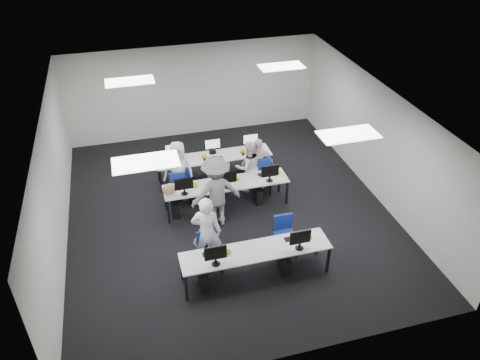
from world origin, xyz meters
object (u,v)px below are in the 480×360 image
object	(u,v)px
chair_4	(264,182)
student_3	(257,163)
chair_3	(217,185)
chair_1	(285,242)
student_0	(207,232)
chair_7	(260,176)
photographer	(216,192)
chair_0	(210,258)
chair_5	(178,189)
desk_front	(256,252)
chair_6	(221,181)
student_1	(248,167)
student_2	(179,170)
desk_mid	(226,185)
chair_2	(184,191)

from	to	relation	value
chair_4	student_3	size ratio (longest dim) A/B	0.55
chair_3	chair_1	bearing A→B (deg)	-64.20
chair_1	student_0	size ratio (longest dim) A/B	0.53
chair_3	chair_7	size ratio (longest dim) A/B	0.93
chair_1	student_0	bearing A→B (deg)	175.53
student_3	photographer	distance (m)	1.93
chair_0	chair_5	xyz separation A→B (m)	(-0.24, 2.85, -0.01)
desk_front	chair_4	distance (m)	3.31
chair_3	photographer	distance (m)	1.42
chair_0	chair_7	world-z (taller)	chair_7
chair_5	photographer	size ratio (longest dim) A/B	0.47
chair_6	student_1	bearing A→B (deg)	1.75
student_2	student_3	world-z (taller)	student_2
chair_6	student_3	size ratio (longest dim) A/B	0.55
desk_mid	chair_3	bearing A→B (deg)	100.34
desk_front	student_0	world-z (taller)	student_0
chair_2	student_3	distance (m)	2.11
desk_front	photographer	world-z (taller)	photographer
desk_front	chair_1	world-z (taller)	chair_1
chair_2	chair_7	world-z (taller)	chair_7
chair_0	photographer	bearing A→B (deg)	65.04
chair_1	chair_3	distance (m)	2.86
desk_front	student_3	world-z (taller)	student_3
chair_3	photographer	xyz separation A→B (m)	(-0.28, -1.23, 0.66)
student_0	student_3	world-z (taller)	student_0
student_2	chair_6	bearing A→B (deg)	22.67
student_0	student_2	xyz separation A→B (m)	(-0.18, 2.73, -0.07)
student_1	student_3	distance (m)	0.30
student_2	photographer	size ratio (longest dim) A/B	0.86
student_1	chair_5	bearing A→B (deg)	-7.26
chair_7	student_0	distance (m)	3.42
student_0	chair_3	bearing A→B (deg)	-90.90
chair_5	student_3	bearing A→B (deg)	4.39
chair_4	student_2	distance (m)	2.35
chair_3	chair_5	bearing A→B (deg)	-179.77
chair_6	student_2	size ratio (longest dim) A/B	0.50
chair_4	student_2	xyz separation A→B (m)	(-2.26, 0.33, 0.56)
chair_6	student_3	distance (m)	1.11
desk_front	chair_6	distance (m)	3.46
chair_5	student_3	distance (m)	2.24
chair_0	student_0	world-z (taller)	student_0
chair_1	desk_front	bearing A→B (deg)	-148.07
chair_7	chair_0	bearing A→B (deg)	-124.58
chair_7	chair_3	bearing A→B (deg)	-174.20
chair_2	student_2	size ratio (longest dim) A/B	0.55
chair_6	chair_4	bearing A→B (deg)	2.75
chair_2	chair_5	bearing A→B (deg)	153.98
student_1	chair_6	bearing A→B (deg)	-22.01
chair_0	chair_1	xyz separation A→B (m)	(1.76, 0.06, 0.01)
student_2	photographer	distance (m)	1.56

